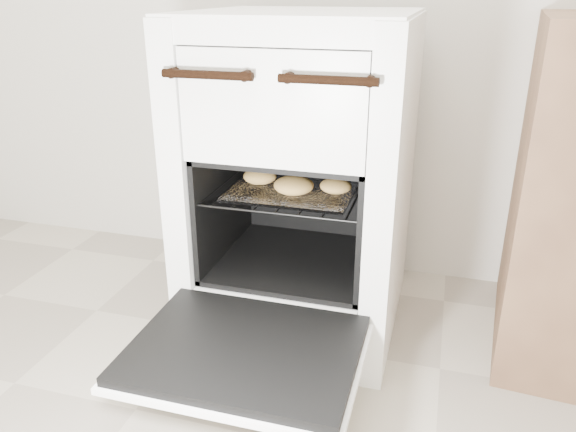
{
  "coord_description": "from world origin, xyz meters",
  "views": [
    {
      "loc": [
        0.29,
        -0.19,
        0.9
      ],
      "look_at": [
        -0.08,
        1.06,
        0.37
      ],
      "focal_mm": 35.0,
      "sensor_mm": 36.0,
      "label": 1
    }
  ],
  "objects": [
    {
      "name": "oven_rack",
      "position": [
        -0.08,
        1.13,
        0.41
      ],
      "size": [
        0.4,
        0.38,
        0.01
      ],
      "color": "black",
      "rests_on": "stove"
    },
    {
      "name": "baked_rolls",
      "position": [
        -0.07,
        1.1,
        0.44
      ],
      "size": [
        0.29,
        0.16,
        0.04
      ],
      "color": "tan",
      "rests_on": "foil_sheet"
    },
    {
      "name": "foil_sheet",
      "position": [
        -0.08,
        1.12,
        0.42
      ],
      "size": [
        0.31,
        0.27,
        0.01
      ],
      "primitive_type": "cube",
      "color": "silver",
      "rests_on": "oven_rack"
    },
    {
      "name": "stove",
      "position": [
        -0.08,
        1.2,
        0.41
      ],
      "size": [
        0.55,
        0.61,
        0.84
      ],
      "color": "white",
      "rests_on": "ground"
    },
    {
      "name": "oven_door",
      "position": [
        -0.08,
        0.73,
        0.18
      ],
      "size": [
        0.49,
        0.38,
        0.03
      ],
      "color": "black",
      "rests_on": "stove"
    }
  ]
}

